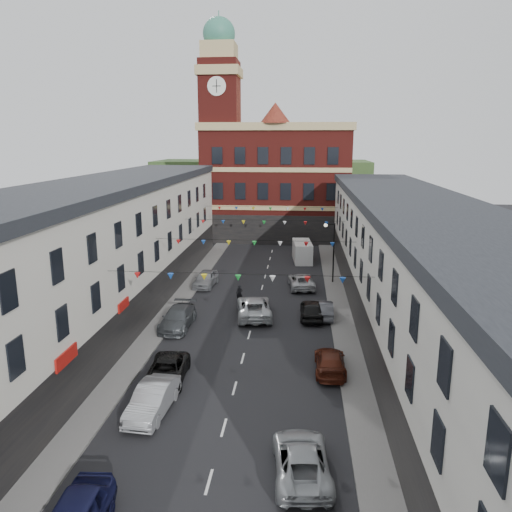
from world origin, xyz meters
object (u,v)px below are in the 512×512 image
(car_right_f, at_px, (301,281))
(car_right_c, at_px, (330,362))
(car_right_b, at_px, (301,460))
(car_left_e, at_px, (206,279))
(moving_car, at_px, (254,307))
(white_van, at_px, (302,251))
(car_left_b, at_px, (152,399))
(car_left_d, at_px, (178,318))
(street_lamp, at_px, (331,245))
(car_left_c, at_px, (167,371))
(car_right_e, at_px, (324,309))
(car_right_d, at_px, (312,309))
(pedestrian, at_px, (239,293))

(car_right_f, bearing_deg, car_right_c, 89.21)
(car_right_b, bearing_deg, car_left_e, -76.19)
(car_right_b, height_order, moving_car, moving_car)
(car_right_f, xyz_separation_m, white_van, (0.07, 10.92, 0.45))
(car_left_b, relative_size, car_left_d, 0.90)
(street_lamp, height_order, car_left_d, street_lamp)
(car_left_c, bearing_deg, car_left_e, 90.88)
(moving_car, bearing_deg, car_left_b, 67.73)
(moving_car, bearing_deg, car_right_e, 175.76)
(car_left_b, height_order, car_right_f, car_left_b)
(car_left_d, xyz_separation_m, car_right_f, (9.23, 11.21, -0.06))
(car_right_d, bearing_deg, car_left_d, 15.80)
(car_left_b, xyz_separation_m, pedestrian, (2.22, 18.51, 0.01))
(car_left_c, relative_size, car_right_e, 1.16)
(car_right_b, relative_size, car_right_e, 1.23)
(pedestrian, bearing_deg, moving_car, -61.41)
(car_right_b, xyz_separation_m, car_right_d, (0.78, 19.08, 0.07))
(car_left_e, height_order, car_right_f, car_left_e)
(car_right_c, relative_size, car_right_f, 0.91)
(car_right_e, relative_size, car_right_f, 0.82)
(car_right_b, xyz_separation_m, car_right_e, (1.71, 19.39, -0.03))
(car_right_b, xyz_separation_m, moving_car, (-3.80, 19.05, 0.10))
(street_lamp, bearing_deg, moving_car, -122.98)
(car_right_c, bearing_deg, pedestrian, -60.84)
(car_left_b, bearing_deg, car_left_e, 98.17)
(car_right_d, bearing_deg, car_left_b, 60.30)
(car_left_d, xyz_separation_m, moving_car, (5.49, 2.86, 0.04))
(moving_car, xyz_separation_m, white_van, (3.81, 19.27, 0.35))
(car_right_d, bearing_deg, white_van, -87.97)
(car_right_e, bearing_deg, street_lamp, -95.98)
(car_left_d, bearing_deg, moving_car, 28.51)
(car_left_e, relative_size, moving_car, 0.79)
(car_left_b, xyz_separation_m, car_left_c, (-0.20, 3.48, -0.11))
(car_right_e, xyz_separation_m, pedestrian, (-7.13, 3.29, 0.10))
(car_left_d, height_order, moving_car, moving_car)
(car_right_d, bearing_deg, car_right_f, -84.49)
(street_lamp, distance_m, car_right_b, 29.47)
(street_lamp, bearing_deg, car_left_e, -170.10)
(moving_car, bearing_deg, pedestrian, -73.71)
(car_right_d, bearing_deg, car_left_e, -38.82)
(white_van, bearing_deg, car_right_c, -91.63)
(car_right_c, distance_m, car_right_e, 9.62)
(street_lamp, relative_size, car_left_e, 1.34)
(car_left_c, height_order, car_right_d, car_right_d)
(car_left_b, distance_m, moving_car, 15.36)
(car_left_b, height_order, car_left_d, car_left_b)
(car_left_e, distance_m, white_van, 14.57)
(street_lamp, height_order, car_right_c, street_lamp)
(car_right_c, relative_size, car_right_d, 1.01)
(moving_car, distance_m, white_van, 19.64)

